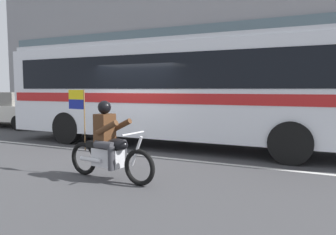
{
  "coord_description": "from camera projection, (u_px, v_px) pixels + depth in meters",
  "views": [
    {
      "loc": [
        4.87,
        -8.07,
        1.8
      ],
      "look_at": [
        1.44,
        -0.86,
        1.09
      ],
      "focal_mm": 34.67,
      "sensor_mm": 36.0,
      "label": 1
    }
  ],
  "objects": [
    {
      "name": "ground_plane",
      "position": [
        136.0,
        150.0,
        9.5
      ],
      "size": [
        60.0,
        60.0,
        0.0
      ],
      "primitive_type": "plane",
      "color": "#3D3D3F"
    },
    {
      "name": "sidewalk_curb",
      "position": [
        197.0,
        129.0,
        14.08
      ],
      "size": [
        28.0,
        3.8,
        0.15
      ],
      "primitive_type": "cube",
      "color": "#A39E93",
      "rests_on": "ground_plane"
    },
    {
      "name": "lane_center_stripe",
      "position": [
        125.0,
        154.0,
        8.96
      ],
      "size": [
        26.6,
        0.14,
        0.01
      ],
      "primitive_type": "cube",
      "color": "silver",
      "rests_on": "ground_plane"
    },
    {
      "name": "office_building_facade",
      "position": [
        214.0,
        2.0,
        15.61
      ],
      "size": [
        28.0,
        0.89,
        11.95
      ],
      "color": "gray",
      "rests_on": "ground_plane"
    },
    {
      "name": "transit_bus",
      "position": [
        184.0,
        86.0,
        9.97
      ],
      "size": [
        11.75,
        2.7,
        3.22
      ],
      "color": "silver",
      "rests_on": "ground_plane"
    },
    {
      "name": "motorcycle_with_rider",
      "position": [
        109.0,
        146.0,
        6.37
      ],
      "size": [
        2.19,
        0.66,
        1.78
      ],
      "color": "black",
      "rests_on": "ground_plane"
    },
    {
      "name": "parked_sedan_curbside",
      "position": [
        11.0,
        109.0,
        15.36
      ],
      "size": [
        4.55,
        1.9,
        1.64
      ],
      "color": "silver",
      "rests_on": "ground_plane"
    },
    {
      "name": "fire_hydrant",
      "position": [
        236.0,
        123.0,
        12.07
      ],
      "size": [
        0.22,
        0.3,
        0.75
      ],
      "color": "red",
      "rests_on": "sidewalk_curb"
    }
  ]
}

